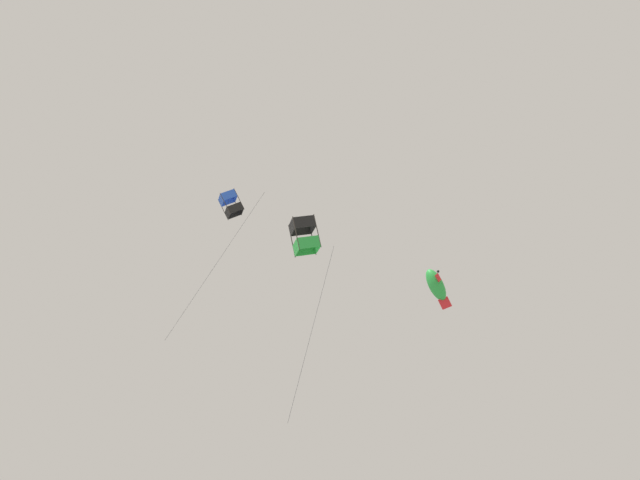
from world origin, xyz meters
TOP-DOWN VIEW (x-y plane):
  - kite_box_mid_left at (-4.05, -4.08)m, footprint 4.22×3.70m
  - kite_box_near_right at (2.73, -6.00)m, footprint 2.21×2.00m
  - kite_fish_low_drifter at (5.78, 0.56)m, footprint 1.49×1.50m

SIDE VIEW (x-z plane):
  - kite_fish_low_drifter at x=5.78m, z-range 28.01..30.16m
  - kite_box_near_right at x=2.73m, z-range 25.86..34.62m
  - kite_box_mid_left at x=-4.05m, z-range 29.99..38.80m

